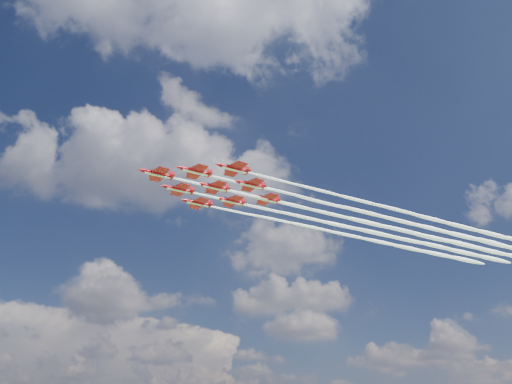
# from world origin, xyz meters

# --- Properties ---
(jet_lead) EXTENTS (125.54, 58.85, 2.78)m
(jet_lead) POSITION_xyz_m (38.56, 23.06, 72.01)
(jet_lead) COLOR #A50913
(jet_row2_port) EXTENTS (125.54, 58.85, 2.78)m
(jet_row2_port) POSITION_xyz_m (49.63, 20.59, 72.01)
(jet_row2_port) COLOR #A50913
(jet_row2_starb) EXTENTS (125.54, 58.85, 2.78)m
(jet_row2_starb) POSITION_xyz_m (44.12, 32.94, 72.01)
(jet_row2_starb) COLOR #A50913
(jet_row3_port) EXTENTS (125.54, 58.85, 2.78)m
(jet_row3_port) POSITION_xyz_m (60.70, 18.12, 72.01)
(jet_row3_port) COLOR #A50913
(jet_row3_centre) EXTENTS (125.54, 58.85, 2.78)m
(jet_row3_centre) POSITION_xyz_m (55.19, 30.48, 72.01)
(jet_row3_centre) COLOR #A50913
(jet_row3_starb) EXTENTS (125.54, 58.85, 2.78)m
(jet_row3_starb) POSITION_xyz_m (49.67, 42.83, 72.01)
(jet_row3_starb) COLOR #A50913
(jet_row4_port) EXTENTS (125.54, 58.85, 2.78)m
(jet_row4_port) POSITION_xyz_m (66.25, 28.01, 72.01)
(jet_row4_port) COLOR #A50913
(jet_row4_starb) EXTENTS (125.54, 58.85, 2.78)m
(jet_row4_starb) POSITION_xyz_m (60.74, 40.36, 72.01)
(jet_row4_starb) COLOR #A50913
(jet_tail) EXTENTS (125.54, 58.85, 2.78)m
(jet_tail) POSITION_xyz_m (71.81, 37.89, 72.01)
(jet_tail) COLOR #A50913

